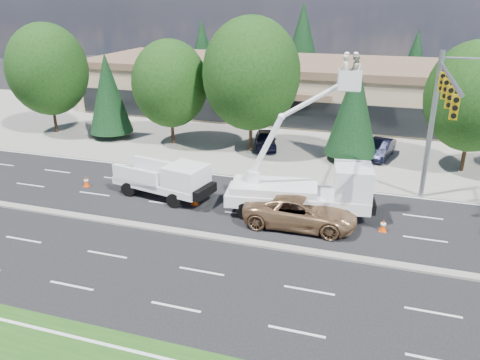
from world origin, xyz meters
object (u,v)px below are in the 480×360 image
(minivan, at_px, (300,211))
(utility_pickup, at_px, (167,183))
(bucket_truck, at_px, (311,183))
(signal_mast, at_px, (438,110))

(minivan, bearing_deg, utility_pickup, 80.03)
(utility_pickup, relative_size, bucket_truck, 0.70)
(signal_mast, relative_size, utility_pickup, 1.57)
(signal_mast, bearing_deg, bucket_truck, -156.63)
(minivan, bearing_deg, bucket_truck, -11.94)
(utility_pickup, bearing_deg, minivan, 2.91)
(utility_pickup, bearing_deg, bucket_truck, 12.83)
(bucket_truck, height_order, minivan, bucket_truck)
(signal_mast, xyz_separation_m, utility_pickup, (-15.28, -2.89, -5.09))
(signal_mast, xyz_separation_m, bucket_truck, (-6.31, -2.73, -4.08))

